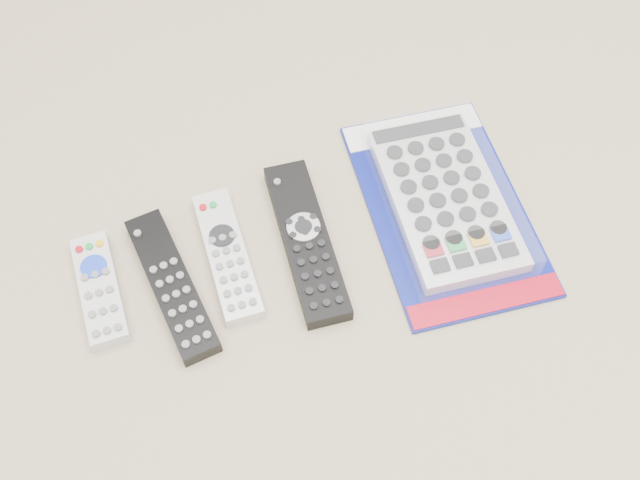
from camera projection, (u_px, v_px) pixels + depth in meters
name	position (u px, v px, depth m)	size (l,w,h in m)	color
remote_small_grey	(100.00, 289.00, 0.81)	(0.06, 0.15, 0.02)	silver
remote_slim_black	(172.00, 285.00, 0.82)	(0.05, 0.20, 0.02)	black
remote_silver_dvd	(227.00, 255.00, 0.84)	(0.07, 0.18, 0.02)	silver
remote_large_black	(306.00, 241.00, 0.85)	(0.09, 0.23, 0.02)	black
jumbo_remote_packaged	(446.00, 197.00, 0.87)	(0.24, 0.34, 0.04)	navy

